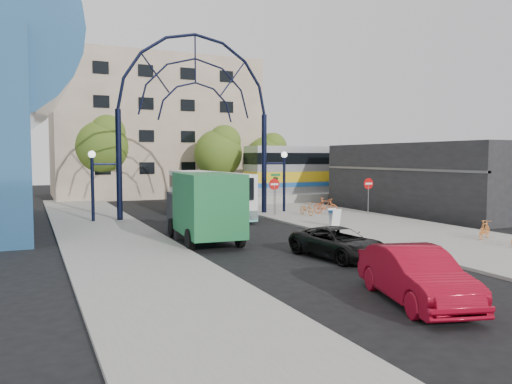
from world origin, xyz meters
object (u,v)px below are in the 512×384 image
gateway_arch (195,88)px  red_sedan (416,275)px  bike_near_a (307,209)px  do_not_enter_sign (368,187)px  sandwich_board (334,215)px  tree_north_c (268,155)px  black_suv (338,243)px  green_truck (203,207)px  bike_near_b (325,206)px  street_name_sign (276,185)px  train_car (367,169)px  tree_north_b (102,144)px  bike_far_b (484,229)px  city_bus (208,193)px  stop_sign (274,188)px  tree_north_a (220,151)px

gateway_arch → red_sedan: 22.61m
bike_near_a → gateway_arch: bearing=158.2°
gateway_arch → do_not_enter_sign: bearing=-20.0°
sandwich_board → tree_north_c: tree_north_c is taller
black_suv → green_truck: bearing=113.2°
green_truck → bike_near_b: green_truck is taller
street_name_sign → train_car: size_ratio=0.11×
tree_north_b → tree_north_c: tree_north_b is taller
sandwich_board → green_truck: 8.35m
tree_north_b → bike_far_b: (13.59, -30.64, -4.70)m
gateway_arch → green_truck: bearing=-105.8°
city_bus → bike_near_b: bearing=-24.1°
stop_sign → train_car: bearing=33.3°
train_car → bike_far_b: (-10.29, -22.72, -2.33)m
gateway_arch → black_suv: gateway_arch is taller
red_sedan → bike_near_a: bearing=83.7°
bike_near_a → bike_far_b: 12.35m
tree_north_b → city_bus: size_ratio=0.73×
gateway_arch → red_sedan: size_ratio=2.91×
tree_north_b → tree_north_c: 16.15m
tree_north_b → city_bus: 16.58m
stop_sign → bike_near_b: bearing=-10.9°
street_name_sign → bike_near_a: bearing=-37.1°
bike_far_b → bike_near_a: bearing=-10.8°
bike_near_a → stop_sign: bearing=161.4°
gateway_arch → tree_north_a: bearing=62.8°
red_sedan → sandwich_board: bearing=80.7°
tree_north_a → bike_far_b: bearing=-82.3°
do_not_enter_sign → bike_far_b: (-1.29, -10.72, -1.41)m
do_not_enter_sign → city_bus: city_bus is taller
sandwich_board → bike_near_a: bearing=76.3°
do_not_enter_sign → stop_sign: bearing=162.1°
tree_north_a → tree_north_b: bearing=158.2°
bike_near_b → train_car: bearing=13.8°
street_name_sign → tree_north_c: (6.92, 15.33, 2.15)m
sandwich_board → tree_north_a: tree_north_a is taller
bike_near_b → bike_far_b: 12.10m
do_not_enter_sign → black_suv: bearing=-131.7°
tree_north_c → green_truck: (-14.73, -23.15, -2.63)m
red_sedan → bike_near_a: red_sedan is taller
do_not_enter_sign → red_sedan: bearing=-123.7°
city_bus → green_truck: (-3.60, -9.74, 0.07)m
stop_sign → bike_near_a: (2.10, -0.69, -1.43)m
city_bus → bike_near_a: (5.91, -3.21, -1.02)m
train_car → tree_north_c: 9.95m
tree_north_b → bike_near_b: (12.28, -18.62, -4.59)m
black_suv → red_sedan: bearing=-112.5°
stop_sign → street_name_sign: 0.74m
bike_far_b → city_bus: bearing=5.9°
gateway_arch → tree_north_c: gateway_arch is taller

